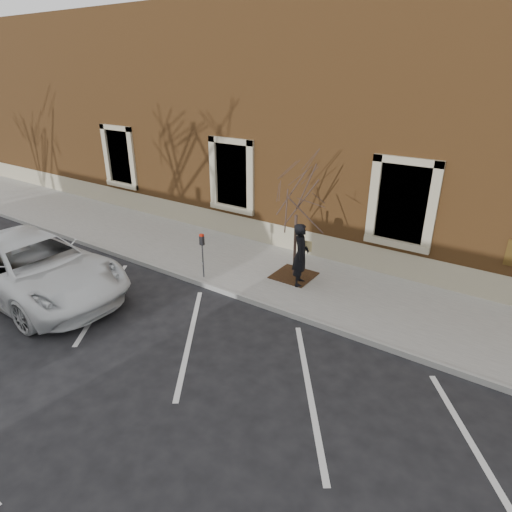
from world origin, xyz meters
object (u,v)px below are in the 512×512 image
Objects in this scene: man at (301,255)px; white_truck at (34,267)px; parking_meter at (202,248)px; sapling at (297,197)px.

white_truck is (-5.99, -4.43, -0.24)m from man.
sapling is (2.20, 1.58, 1.50)m from parking_meter.
white_truck is at bearing 107.94° from man.
man is 0.53× the size of sapling.
sapling reaches higher than white_truck.
white_truck is at bearing -125.31° from parking_meter.
man is at bearing -52.31° from white_truck.
man is 2.86m from parking_meter.
man is 7.45m from white_truck.
parking_meter is 0.39× the size of sapling.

